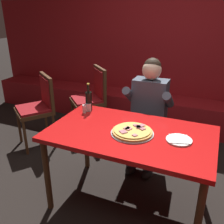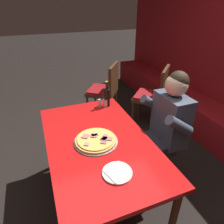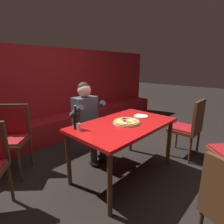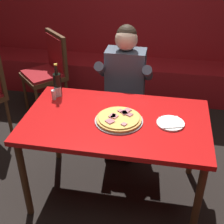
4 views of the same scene
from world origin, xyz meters
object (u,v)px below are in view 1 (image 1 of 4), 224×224
beer_bottle (89,100)px  dining_chair_near_right (92,95)px  pizza (132,132)px  diner_seated_blue_shirt (147,110)px  dining_chair_far_right (39,104)px  main_dining_table (130,140)px  plate_white_paper (179,140)px  shaker_parmesan (84,109)px  shaker_black_pepper (90,108)px  shaker_red_pepper_flakes (87,108)px

beer_bottle → dining_chair_near_right: bearing=116.1°
dining_chair_near_right → pizza: bearing=-50.1°
pizza → dining_chair_near_right: bearing=129.9°
pizza → beer_bottle: 0.67m
beer_bottle → diner_seated_blue_shirt: size_ratio=0.23×
pizza → dining_chair_near_right: 1.64m
dining_chair_far_right → diner_seated_blue_shirt: bearing=3.0°
pizza → beer_bottle: bearing=151.9°
main_dining_table → plate_white_paper: bearing=1.0°
beer_bottle → shaker_parmesan: (-0.01, -0.08, -0.07)m
main_dining_table → beer_bottle: beer_bottle is taller
main_dining_table → beer_bottle: (-0.56, 0.29, 0.19)m
main_dining_table → shaker_black_pepper: (-0.55, 0.27, 0.12)m
main_dining_table → pizza: (0.03, -0.03, 0.10)m
shaker_black_pepper → dining_chair_near_right: dining_chair_near_right is taller
shaker_black_pepper → pizza: bearing=-27.5°
beer_bottle → shaker_parmesan: beer_bottle is taller
beer_bottle → diner_seated_blue_shirt: diner_seated_blue_shirt is taller
diner_seated_blue_shirt → pizza: bearing=-84.6°
shaker_red_pepper_flakes → dining_chair_near_right: bearing=115.1°
beer_bottle → shaker_red_pepper_flakes: 0.08m
diner_seated_blue_shirt → dining_chair_near_right: (-0.98, 0.53, -0.12)m
main_dining_table → shaker_red_pepper_flakes: (-0.57, 0.26, 0.12)m
plate_white_paper → shaker_parmesan: (-0.99, 0.20, 0.03)m
main_dining_table → pizza: pizza is taller
diner_seated_blue_shirt → dining_chair_near_right: size_ratio=1.29×
pizza → plate_white_paper: bearing=4.8°
shaker_red_pepper_flakes → pizza: bearing=-25.8°
pizza → dining_chair_near_right: dining_chair_near_right is taller
main_dining_table → diner_seated_blue_shirt: 0.69m
plate_white_paper → beer_bottle: size_ratio=0.72×
shaker_black_pepper → main_dining_table: bearing=-26.6°
shaker_black_pepper → shaker_parmesan: 0.07m
shaker_red_pepper_flakes → dining_chair_near_right: 1.09m
shaker_black_pepper → dining_chair_near_right: bearing=116.4°
diner_seated_blue_shirt → dining_chair_far_right: 1.46m
shaker_red_pepper_flakes → shaker_black_pepper: same height
main_dining_table → pizza: 0.11m
main_dining_table → diner_seated_blue_shirt: size_ratio=1.12×
main_dining_table → shaker_parmesan: 0.62m
dining_chair_far_right → dining_chair_near_right: bearing=51.7°
pizza → shaker_black_pepper: (-0.57, 0.30, 0.02)m
beer_bottle → shaker_parmesan: size_ratio=3.40×
shaker_parmesan → dining_chair_far_right: (-0.92, 0.41, -0.23)m
diner_seated_blue_shirt → shaker_black_pepper: bearing=-140.4°
dining_chair_near_right → dining_chair_far_right: bearing=-128.3°
main_dining_table → pizza: size_ratio=3.86×
beer_bottle → dining_chair_near_right: beer_bottle is taller
shaker_red_pepper_flakes → diner_seated_blue_shirt: 0.69m
pizza → plate_white_paper: 0.39m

